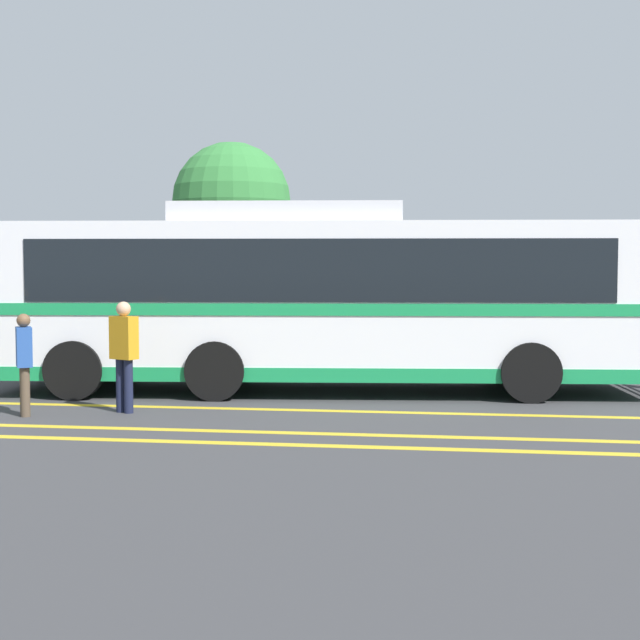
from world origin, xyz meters
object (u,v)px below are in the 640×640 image
object	(u,v)px
parked_car_1	(154,327)
parked_car_2	(412,330)
tree_0	(232,202)
pedestrian_1	(124,350)
transit_bus	(319,296)
pedestrian_0	(24,359)

from	to	relation	value
parked_car_1	parked_car_2	distance (m)	6.65
parked_car_1	parked_car_2	bearing A→B (deg)	81.08
tree_0	pedestrian_1	bearing A→B (deg)	-83.33
transit_bus	pedestrian_0	xyz separation A→B (m)	(-4.00, -3.28, -0.85)
parked_car_1	parked_car_2	world-z (taller)	parked_car_2
tree_0	transit_bus	bearing A→B (deg)	-68.58
transit_bus	parked_car_1	distance (m)	8.15
pedestrian_1	tree_0	size ratio (longest dim) A/B	0.29
pedestrian_0	tree_0	size ratio (longest dim) A/B	0.26
parked_car_1	pedestrian_0	bearing A→B (deg)	2.53
transit_bus	pedestrian_0	world-z (taller)	transit_bus
parked_car_2	parked_car_1	bearing A→B (deg)	-97.50
transit_bus	tree_0	xyz separation A→B (m)	(-4.20, 10.71, 2.47)
transit_bus	tree_0	distance (m)	11.77
parked_car_2	tree_0	xyz separation A→B (m)	(-5.66, 5.01, 3.47)
parked_car_1	parked_car_2	xyz separation A→B (m)	(6.63, -0.51, 0.03)
parked_car_1	pedestrian_1	world-z (taller)	pedestrian_1
transit_bus	parked_car_1	size ratio (longest dim) A/B	2.46
tree_0	parked_car_2	bearing A→B (deg)	-41.52
tree_0	pedestrian_0	bearing A→B (deg)	-89.19
parked_car_2	pedestrian_0	bearing A→B (deg)	-34.40
tree_0	parked_car_1	bearing A→B (deg)	-102.20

